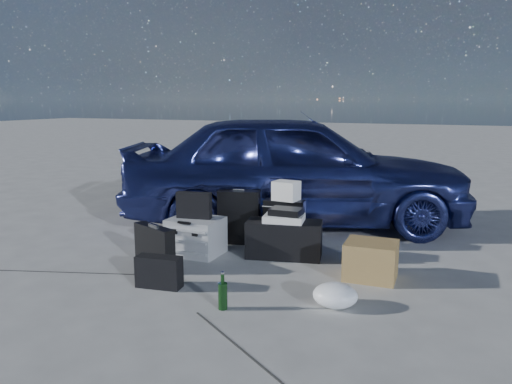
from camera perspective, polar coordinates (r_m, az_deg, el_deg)
ground at (r=4.58m, az=-4.78°, el=-9.62°), size 60.00×60.00×0.00m
car at (r=6.28m, az=4.51°, el=2.65°), size 4.55×3.10×1.44m
pelican_case at (r=5.19m, az=-6.88°, el=-5.03°), size 0.52×0.43×0.38m
laptop_bag at (r=5.13m, az=-7.10°, el=-1.52°), size 0.37×0.15×0.27m
briefcase at (r=4.85m, az=-11.52°, el=-6.14°), size 0.52×0.30×0.40m
suitcase_left at (r=5.51m, az=-1.96°, el=-2.88°), size 0.48×0.28×0.59m
suitcase_right at (r=5.37m, az=3.25°, el=-3.66°), size 0.45×0.20×0.52m
white_carton at (r=5.29m, az=3.47°, el=0.15°), size 0.28×0.23×0.20m
duffel_bag at (r=5.06m, az=3.22°, el=-5.41°), size 0.80×0.47×0.37m
flat_box_white at (r=4.99m, az=3.23°, el=-3.00°), size 0.44×0.36×0.07m
flat_box_black at (r=4.98m, az=3.46°, el=-2.25°), size 0.31×0.23×0.07m
cardboard_box at (r=4.59m, az=12.99°, el=-7.61°), size 0.46×0.41×0.33m
plastic_bag at (r=3.95m, az=9.04°, el=-11.58°), size 0.40×0.36×0.19m
messenger_bag at (r=4.36m, az=-11.02°, el=-8.94°), size 0.40×0.20×0.27m
green_bottle at (r=3.86m, az=-3.82°, el=-11.27°), size 0.09×0.09×0.28m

